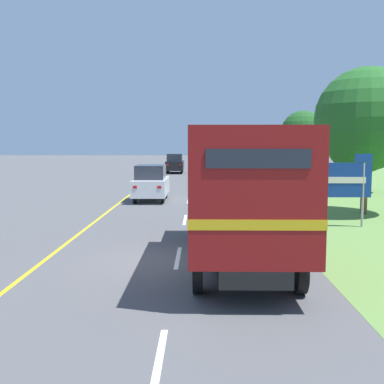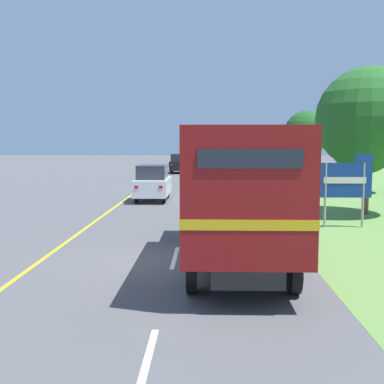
{
  "view_description": "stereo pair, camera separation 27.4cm",
  "coord_description": "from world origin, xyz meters",
  "px_view_note": "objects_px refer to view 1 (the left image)",
  "views": [
    {
      "loc": [
        0.61,
        -13.02,
        3.3
      ],
      "look_at": [
        0.3,
        6.81,
        1.2
      ],
      "focal_mm": 45.0,
      "sensor_mm": 36.0,
      "label": 1
    },
    {
      "loc": [
        0.88,
        -13.01,
        3.3
      ],
      "look_at": [
        0.3,
        6.81,
        1.2
      ],
      "focal_mm": 45.0,
      "sensor_mm": 36.0,
      "label": 2
    }
  ],
  "objects_px": {
    "lead_car_red_ahead": "(215,171)",
    "roadside_tree_near": "(367,119)",
    "highway_sign": "(346,182)",
    "roadside_tree_mid": "(360,141)",
    "lead_car_white": "(151,183)",
    "lead_car_black_ahead": "(175,163)",
    "roadside_tree_far": "(303,133)",
    "horse_trailer_truck": "(240,190)"
  },
  "relations": [
    {
      "from": "lead_car_white",
      "to": "roadside_tree_far",
      "type": "distance_m",
      "value": 16.28
    },
    {
      "from": "lead_car_white",
      "to": "lead_car_red_ahead",
      "type": "bearing_deg",
      "value": 71.16
    },
    {
      "from": "lead_car_red_ahead",
      "to": "highway_sign",
      "type": "distance_m",
      "value": 20.27
    },
    {
      "from": "roadside_tree_near",
      "to": "roadside_tree_far",
      "type": "bearing_deg",
      "value": 87.59
    },
    {
      "from": "roadside_tree_near",
      "to": "highway_sign",
      "type": "bearing_deg",
      "value": -119.14
    },
    {
      "from": "lead_car_black_ahead",
      "to": "roadside_tree_mid",
      "type": "distance_m",
      "value": 22.75
    },
    {
      "from": "roadside_tree_mid",
      "to": "roadside_tree_far",
      "type": "height_order",
      "value": "roadside_tree_far"
    },
    {
      "from": "lead_car_white",
      "to": "roadside_tree_mid",
      "type": "xyz_separation_m",
      "value": [
        13.02,
        4.59,
        2.32
      ]
    },
    {
      "from": "lead_car_black_ahead",
      "to": "roadside_tree_near",
      "type": "xyz_separation_m",
      "value": [
        10.02,
        -28.01,
        3.27
      ]
    },
    {
      "from": "roadside_tree_mid",
      "to": "lead_car_white",
      "type": "bearing_deg",
      "value": -160.59
    },
    {
      "from": "lead_car_black_ahead",
      "to": "roadside_tree_far",
      "type": "bearing_deg",
      "value": -46.87
    },
    {
      "from": "horse_trailer_truck",
      "to": "lead_car_black_ahead",
      "type": "bearing_deg",
      "value": 95.58
    },
    {
      "from": "highway_sign",
      "to": "roadside_tree_near",
      "type": "height_order",
      "value": "roadside_tree_near"
    },
    {
      "from": "roadside_tree_far",
      "to": "lead_car_black_ahead",
      "type": "bearing_deg",
      "value": 133.13
    },
    {
      "from": "lead_car_red_ahead",
      "to": "roadside_tree_near",
      "type": "distance_m",
      "value": 17.87
    },
    {
      "from": "lead_car_black_ahead",
      "to": "roadside_tree_near",
      "type": "relative_size",
      "value": 0.63
    },
    {
      "from": "lead_car_white",
      "to": "lead_car_red_ahead",
      "type": "distance_m",
      "value": 12.28
    },
    {
      "from": "highway_sign",
      "to": "roadside_tree_near",
      "type": "bearing_deg",
      "value": 60.86
    },
    {
      "from": "lead_car_white",
      "to": "lead_car_black_ahead",
      "type": "relative_size",
      "value": 0.97
    },
    {
      "from": "lead_car_red_ahead",
      "to": "roadside_tree_near",
      "type": "height_order",
      "value": "roadside_tree_near"
    },
    {
      "from": "lead_car_red_ahead",
      "to": "roadside_tree_far",
      "type": "distance_m",
      "value": 7.53
    },
    {
      "from": "horse_trailer_truck",
      "to": "lead_car_black_ahead",
      "type": "xyz_separation_m",
      "value": [
        -3.62,
        37.08,
        -1.0
      ]
    },
    {
      "from": "highway_sign",
      "to": "roadside_tree_mid",
      "type": "height_order",
      "value": "roadside_tree_mid"
    },
    {
      "from": "horse_trailer_truck",
      "to": "roadside_tree_near",
      "type": "relative_size",
      "value": 1.28
    },
    {
      "from": "roadside_tree_mid",
      "to": "roadside_tree_far",
      "type": "distance_m",
      "value": 7.51
    },
    {
      "from": "roadside_tree_near",
      "to": "horse_trailer_truck",
      "type": "bearing_deg",
      "value": -125.19
    },
    {
      "from": "roadside_tree_far",
      "to": "roadside_tree_near",
      "type": "bearing_deg",
      "value": -92.41
    },
    {
      "from": "lead_car_red_ahead",
      "to": "lead_car_black_ahead",
      "type": "distance_m",
      "value": 12.2
    },
    {
      "from": "lead_car_white",
      "to": "lead_car_red_ahead",
      "type": "height_order",
      "value": "lead_car_white"
    },
    {
      "from": "lead_car_white",
      "to": "roadside_tree_near",
      "type": "height_order",
      "value": "roadside_tree_near"
    },
    {
      "from": "horse_trailer_truck",
      "to": "roadside_tree_near",
      "type": "distance_m",
      "value": 11.34
    },
    {
      "from": "roadside_tree_mid",
      "to": "lead_car_black_ahead",
      "type": "bearing_deg",
      "value": 124.66
    },
    {
      "from": "highway_sign",
      "to": "roadside_tree_near",
      "type": "xyz_separation_m",
      "value": [
        1.88,
        3.37,
        2.52
      ]
    },
    {
      "from": "horse_trailer_truck",
      "to": "roadside_tree_far",
      "type": "bearing_deg",
      "value": 74.53
    },
    {
      "from": "lead_car_red_ahead",
      "to": "roadside_tree_mid",
      "type": "bearing_deg",
      "value": -37.82
    },
    {
      "from": "highway_sign",
      "to": "lead_car_black_ahead",
      "type": "bearing_deg",
      "value": 104.56
    },
    {
      "from": "lead_car_red_ahead",
      "to": "lead_car_black_ahead",
      "type": "xyz_separation_m",
      "value": [
        -3.81,
        11.59,
        0.09
      ]
    },
    {
      "from": "lead_car_black_ahead",
      "to": "highway_sign",
      "type": "relative_size",
      "value": 1.47
    },
    {
      "from": "highway_sign",
      "to": "roadside_tree_far",
      "type": "bearing_deg",
      "value": 82.64
    },
    {
      "from": "roadside_tree_mid",
      "to": "roadside_tree_near",
      "type": "bearing_deg",
      "value": -106.88
    },
    {
      "from": "horse_trailer_truck",
      "to": "lead_car_red_ahead",
      "type": "height_order",
      "value": "horse_trailer_truck"
    },
    {
      "from": "horse_trailer_truck",
      "to": "roadside_tree_near",
      "type": "height_order",
      "value": "roadside_tree_near"
    }
  ]
}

